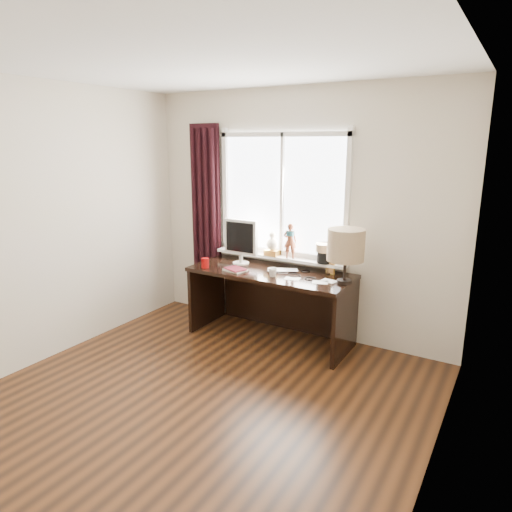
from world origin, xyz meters
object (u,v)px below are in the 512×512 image
Objects in this scene: laptop at (283,271)px; mug at (273,272)px; red_cup at (205,263)px; table_lamp at (346,246)px; monitor at (241,239)px; desk at (275,291)px.

mug reaches higher than laptop.
red_cup reaches higher than mug.
laptop is at bearing 176.52° from table_lamp.
table_lamp is at bearing 13.49° from mug.
table_lamp reaches higher than monitor.
desk is at bearing 1.08° from monitor.
red_cup is 0.06× the size of desk.
mug is at bearing -166.51° from table_lamp.
mug is (-0.01, -0.21, 0.03)m from laptop.
laptop is 3.36× the size of mug.
table_lamp is (1.46, 0.24, 0.31)m from red_cup.
red_cup is (-0.77, -0.08, 0.01)m from mug.
mug is 0.63m from monitor.
red_cup is 1.51m from table_lamp.
red_cup is at bearing -126.23° from monitor.
red_cup is 0.80m from desk.
laptop reaches higher than desk.
mug is at bearing -24.89° from monitor.
laptop is at bearing 88.45° from mug.
monitor is (-0.54, 0.04, 0.27)m from laptop.
table_lamp is (1.22, -0.08, 0.09)m from monitor.
laptop is 0.60m from monitor.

